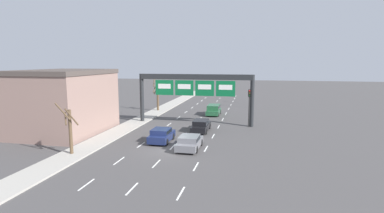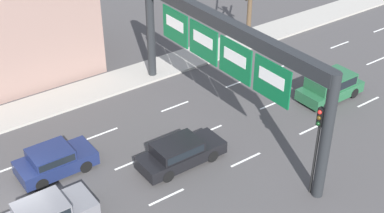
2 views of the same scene
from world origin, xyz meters
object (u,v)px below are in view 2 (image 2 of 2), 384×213
object	(u,v)px
car_navy	(54,160)
tree_bare_second	(249,3)
traffic_light_far_end	(318,134)
sign_gantry	(223,45)
suv_green	(330,85)
car_black	(180,152)

from	to	relation	value
car_navy	tree_bare_second	size ratio (longest dim) A/B	0.68
traffic_light_far_end	tree_bare_second	world-z (taller)	tree_bare_second
sign_gantry	suv_green	size ratio (longest dim) A/B	3.62
suv_green	tree_bare_second	world-z (taller)	tree_bare_second
traffic_light_far_end	tree_bare_second	size ratio (longest dim) A/B	0.82
sign_gantry	car_navy	size ratio (longest dim) A/B	3.92
sign_gantry	car_black	distance (m)	6.08
car_black	car_navy	size ratio (longest dim) A/B	1.19
car_black	car_navy	world-z (taller)	car_navy
suv_green	car_black	size ratio (longest dim) A/B	0.91
sign_gantry	car_black	xyz separation A→B (m)	(1.55, -3.93, -4.38)
suv_green	tree_bare_second	size ratio (longest dim) A/B	0.73
car_navy	tree_bare_second	xyz separation A→B (m)	(-6.61, 18.63, 2.12)
car_navy	car_black	bearing A→B (deg)	60.08
tree_bare_second	car_navy	bearing A→B (deg)	-70.46
car_black	tree_bare_second	size ratio (longest dim) A/B	0.80
tree_bare_second	suv_green	bearing A→B (deg)	-10.15
tree_bare_second	car_black	bearing A→B (deg)	-53.31
sign_gantry	traffic_light_far_end	bearing A→B (deg)	-0.83
suv_green	tree_bare_second	xyz separation A→B (m)	(-9.75, 1.75, 1.98)
sign_gantry	suv_green	distance (m)	8.71
sign_gantry	car_black	world-z (taller)	sign_gantry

